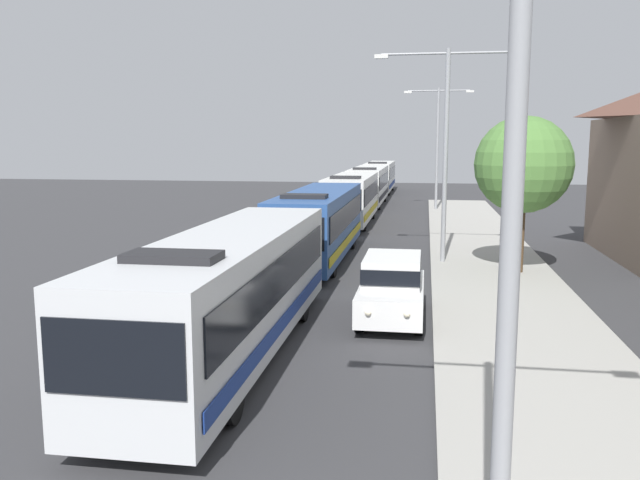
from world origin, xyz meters
The scene contains 10 objects.
bus_lead centered at (-1.30, 12.48, 1.69)m, with size 2.58×12.28×3.21m.
bus_second_in_line centered at (-1.30, 25.76, 1.69)m, with size 2.58×11.86×3.21m.
bus_middle centered at (-1.30, 38.61, 1.69)m, with size 2.58×10.76×3.21m.
bus_fourth_in_line centered at (-1.30, 51.07, 1.69)m, with size 2.58×12.11×3.21m.
bus_rear centered at (-1.30, 64.26, 1.69)m, with size 2.58×11.41×3.21m.
white_suv centered at (2.40, 16.41, 1.03)m, with size 1.86×4.57×1.90m.
streetlamp_near centered at (4.10, 3.72, 5.56)m, with size 6.47×0.28×8.84m.
streetlamp_mid centered at (4.10, 25.49, 5.52)m, with size 6.03×0.28×8.83m.
streetlamp_far centered at (4.10, 47.25, 5.49)m, with size 5.03×0.28×8.92m.
roadside_tree centered at (7.00, 23.62, 4.33)m, with size 3.73×3.73×6.05m.
Camera 1 is at (3.30, -2.52, 5.26)m, focal length 36.75 mm.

